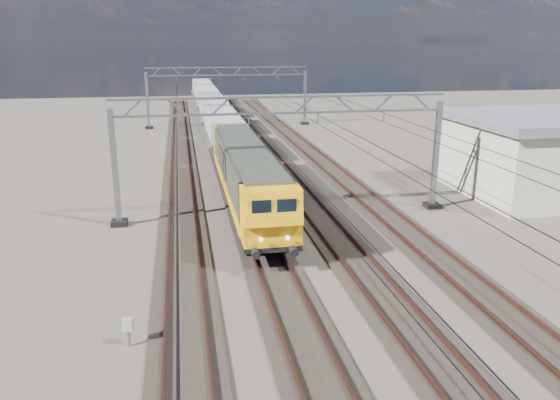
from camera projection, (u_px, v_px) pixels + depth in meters
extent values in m
plane|color=black|center=(298.00, 239.00, 28.90)|extent=(160.00, 160.00, 0.00)
cube|color=black|center=(183.00, 245.00, 27.85)|extent=(2.60, 140.00, 0.12)
cube|color=brown|center=(168.00, 243.00, 27.68)|extent=(0.08, 140.00, 0.16)
cube|color=brown|center=(197.00, 241.00, 27.93)|extent=(0.08, 140.00, 0.16)
cube|color=black|center=(260.00, 240.00, 28.54)|extent=(2.60, 140.00, 0.12)
cube|color=brown|center=(247.00, 238.00, 28.37)|extent=(0.08, 140.00, 0.16)
cube|color=brown|center=(274.00, 236.00, 28.62)|extent=(0.08, 140.00, 0.16)
cube|color=black|center=(334.00, 235.00, 29.23)|extent=(2.60, 140.00, 0.12)
cube|color=brown|center=(321.00, 234.00, 29.06)|extent=(0.08, 140.00, 0.16)
cube|color=brown|center=(347.00, 232.00, 29.31)|extent=(0.08, 140.00, 0.16)
cube|color=black|center=(404.00, 231.00, 29.92)|extent=(2.60, 140.00, 0.12)
cube|color=brown|center=(392.00, 229.00, 29.75)|extent=(0.08, 140.00, 0.16)
cube|color=brown|center=(417.00, 227.00, 30.00)|extent=(0.08, 140.00, 0.16)
cube|color=gray|center=(115.00, 169.00, 30.11)|extent=(0.30, 0.30, 6.60)
cube|color=gray|center=(436.00, 156.00, 33.39)|extent=(0.30, 0.30, 6.60)
cube|color=black|center=(120.00, 223.00, 31.00)|extent=(0.90, 0.90, 0.30)
cube|color=black|center=(432.00, 205.00, 34.27)|extent=(0.90, 0.90, 0.30)
cube|color=gray|center=(284.00, 97.00, 30.70)|extent=(19.30, 0.18, 0.12)
cube|color=gray|center=(284.00, 113.00, 30.95)|extent=(19.30, 0.18, 0.12)
cube|color=gray|center=(132.00, 108.00, 29.39)|extent=(1.03, 0.10, 0.94)
cube|color=gray|center=(177.00, 107.00, 29.80)|extent=(1.03, 0.10, 0.94)
cube|color=gray|center=(221.00, 106.00, 30.21)|extent=(1.03, 0.10, 0.94)
cube|color=gray|center=(263.00, 105.00, 30.62)|extent=(1.03, 0.10, 0.94)
cube|color=gray|center=(304.00, 105.00, 31.03)|extent=(1.03, 0.10, 0.94)
cube|color=gray|center=(344.00, 104.00, 31.44)|extent=(1.03, 0.10, 0.94)
cube|color=gray|center=(383.00, 103.00, 31.85)|extent=(1.03, 0.10, 0.94)
cube|color=gray|center=(422.00, 102.00, 32.26)|extent=(1.03, 0.10, 0.94)
cube|color=gray|center=(177.00, 121.00, 30.01)|extent=(0.06, 0.06, 0.65)
cube|color=gray|center=(249.00, 120.00, 30.70)|extent=(0.06, 0.06, 0.65)
cube|color=gray|center=(318.00, 118.00, 31.39)|extent=(0.06, 0.06, 0.65)
cube|color=gray|center=(384.00, 116.00, 32.08)|extent=(0.06, 0.06, 0.65)
cube|color=gray|center=(147.00, 101.00, 64.10)|extent=(0.30, 0.30, 6.60)
cube|color=gray|center=(305.00, 98.00, 67.38)|extent=(0.30, 0.30, 6.60)
cube|color=black|center=(149.00, 127.00, 64.99)|extent=(0.90, 0.90, 0.30)
cube|color=black|center=(305.00, 123.00, 68.26)|extent=(0.90, 0.90, 0.30)
cube|color=gray|center=(227.00, 67.00, 64.69)|extent=(19.30, 0.18, 0.12)
cube|color=gray|center=(228.00, 75.00, 64.94)|extent=(19.30, 0.18, 0.12)
cube|color=gray|center=(156.00, 72.00, 63.38)|extent=(1.03, 0.10, 0.94)
cube|color=gray|center=(177.00, 72.00, 63.79)|extent=(1.03, 0.10, 0.94)
cube|color=gray|center=(197.00, 72.00, 64.20)|extent=(1.03, 0.10, 0.94)
cube|color=gray|center=(217.00, 71.00, 64.61)|extent=(1.03, 0.10, 0.94)
cube|color=gray|center=(237.00, 71.00, 65.02)|extent=(1.03, 0.10, 0.94)
cube|color=gray|center=(257.00, 71.00, 65.43)|extent=(1.03, 0.10, 0.94)
cube|color=gray|center=(277.00, 71.00, 65.84)|extent=(1.03, 0.10, 0.94)
cube|color=gray|center=(296.00, 71.00, 66.24)|extent=(1.03, 0.10, 0.94)
cube|color=gray|center=(177.00, 79.00, 63.99)|extent=(0.06, 0.06, 0.65)
cube|color=gray|center=(211.00, 78.00, 64.68)|extent=(0.06, 0.06, 0.65)
cube|color=gray|center=(244.00, 78.00, 65.37)|extent=(0.06, 0.06, 0.65)
cube|color=gray|center=(277.00, 77.00, 66.06)|extent=(0.06, 0.06, 0.65)
cylinder|color=black|center=(177.00, 118.00, 33.87)|extent=(0.03, 140.00, 0.03)
cylinder|color=black|center=(177.00, 110.00, 33.73)|extent=(0.03, 140.00, 0.03)
cylinder|color=black|center=(241.00, 116.00, 34.56)|extent=(0.03, 140.00, 0.03)
cylinder|color=black|center=(241.00, 108.00, 34.42)|extent=(0.03, 140.00, 0.03)
cylinder|color=black|center=(303.00, 115.00, 35.25)|extent=(0.03, 140.00, 0.03)
cylinder|color=black|center=(303.00, 107.00, 35.11)|extent=(0.03, 140.00, 0.03)
cylinder|color=black|center=(362.00, 113.00, 35.94)|extent=(0.03, 140.00, 0.03)
cylinder|color=black|center=(362.00, 106.00, 35.80)|extent=(0.03, 140.00, 0.03)
cube|color=black|center=(262.00, 232.00, 27.69)|extent=(2.20, 3.60, 0.60)
cube|color=black|center=(236.00, 173.00, 39.96)|extent=(2.20, 3.60, 0.60)
cube|color=black|center=(246.00, 192.00, 33.72)|extent=(2.65, 20.00, 0.25)
cube|color=black|center=(247.00, 197.00, 33.82)|extent=(2.20, 4.50, 0.75)
cube|color=#282D25|center=(246.00, 169.00, 33.32)|extent=(2.65, 17.00, 2.60)
cube|color=#F1AB0C|center=(224.00, 186.00, 33.37)|extent=(0.04, 17.00, 0.60)
cube|color=#F1AB0C|center=(268.00, 184.00, 33.83)|extent=(0.04, 17.00, 0.60)
cube|color=black|center=(222.00, 161.00, 33.93)|extent=(0.05, 5.00, 1.40)
cube|color=black|center=(265.00, 159.00, 34.40)|extent=(0.05, 5.00, 1.40)
cube|color=#282D25|center=(246.00, 147.00, 32.93)|extent=(2.25, 18.00, 0.15)
cube|color=#F1AB0C|center=(270.00, 214.00, 24.73)|extent=(2.65, 1.80, 2.60)
cube|color=#F1AB0C|center=(274.00, 209.00, 23.69)|extent=(2.60, 0.46, 1.52)
cube|color=black|center=(262.00, 209.00, 23.47)|extent=(0.85, 0.08, 0.75)
cube|color=black|center=(287.00, 207.00, 23.66)|extent=(0.85, 0.08, 0.75)
cylinder|color=black|center=(256.00, 254.00, 23.84)|extent=(0.36, 0.50, 0.36)
cylinder|color=black|center=(294.00, 251.00, 24.13)|extent=(0.36, 0.50, 0.36)
cylinder|color=white|center=(261.00, 240.00, 23.81)|extent=(0.20, 0.08, 0.20)
cylinder|color=white|center=(288.00, 238.00, 24.02)|extent=(0.20, 0.08, 0.20)
cube|color=#F1AB0C|center=(232.00, 143.00, 41.91)|extent=(2.65, 1.80, 2.60)
cube|color=#F1AB0C|center=(230.00, 134.00, 42.67)|extent=(2.60, 0.46, 1.52)
cube|color=black|center=(223.00, 133.00, 42.64)|extent=(0.85, 0.08, 0.75)
cube|color=black|center=(237.00, 133.00, 42.83)|extent=(0.85, 0.08, 0.75)
cylinder|color=black|center=(220.00, 158.00, 43.29)|extent=(0.36, 0.50, 0.36)
cylinder|color=black|center=(241.00, 157.00, 43.58)|extent=(0.36, 0.50, 0.36)
cylinder|color=white|center=(223.00, 151.00, 43.07)|extent=(0.20, 0.08, 0.20)
cylinder|color=white|center=(238.00, 150.00, 43.28)|extent=(0.20, 0.08, 0.20)
cube|color=black|center=(228.00, 156.00, 46.29)|extent=(2.20, 2.60, 0.55)
cube|color=black|center=(220.00, 138.00, 54.79)|extent=(2.20, 2.60, 0.55)
cube|color=black|center=(223.00, 142.00, 50.44)|extent=(2.40, 13.00, 0.20)
cube|color=gray|center=(223.00, 124.00, 49.96)|extent=(2.80, 12.00, 1.80)
cube|color=#46494E|center=(213.00, 137.00, 50.15)|extent=(1.48, 12.00, 1.36)
cube|color=#46494E|center=(233.00, 137.00, 50.47)|extent=(1.48, 12.00, 1.36)
cube|color=#F1AB0C|center=(209.00, 128.00, 46.85)|extent=(0.04, 1.20, 0.50)
cube|color=black|center=(216.00, 130.00, 59.70)|extent=(2.20, 2.60, 0.55)
cube|color=black|center=(211.00, 119.00, 68.20)|extent=(2.20, 2.60, 0.55)
cube|color=black|center=(213.00, 121.00, 63.85)|extent=(2.40, 13.00, 0.20)
cube|color=gray|center=(213.00, 106.00, 63.36)|extent=(2.80, 12.00, 1.80)
cube|color=#46494E|center=(205.00, 117.00, 63.55)|extent=(1.48, 12.00, 1.36)
cube|color=#46494E|center=(221.00, 117.00, 63.88)|extent=(1.48, 12.00, 1.36)
cube|color=#F1AB0C|center=(202.00, 108.00, 60.26)|extent=(0.04, 1.20, 0.50)
cube|color=black|center=(209.00, 113.00, 73.11)|extent=(2.20, 2.60, 0.55)
cube|color=black|center=(205.00, 106.00, 81.60)|extent=(2.20, 2.60, 0.55)
cube|color=black|center=(207.00, 107.00, 77.25)|extent=(2.40, 13.00, 0.20)
cube|color=gray|center=(207.00, 95.00, 76.77)|extent=(2.80, 12.00, 1.80)
cube|color=#46494E|center=(200.00, 104.00, 76.96)|extent=(1.48, 12.00, 1.36)
cube|color=#46494E|center=(214.00, 103.00, 77.29)|extent=(1.48, 12.00, 1.36)
cube|color=#F1AB0C|center=(197.00, 96.00, 73.67)|extent=(0.04, 1.20, 0.50)
cube|color=black|center=(204.00, 102.00, 86.51)|extent=(2.20, 2.60, 0.55)
cube|color=black|center=(201.00, 97.00, 95.01)|extent=(2.20, 2.60, 0.55)
cube|color=black|center=(202.00, 97.00, 90.66)|extent=(2.40, 13.00, 0.20)
cube|color=gray|center=(202.00, 87.00, 90.18)|extent=(2.80, 12.00, 1.80)
cube|color=#46494E|center=(197.00, 94.00, 90.36)|extent=(1.48, 12.00, 1.36)
cube|color=#46494E|center=(208.00, 94.00, 90.69)|extent=(1.48, 12.00, 1.36)
cube|color=#F1AB0C|center=(194.00, 88.00, 87.07)|extent=(0.04, 1.20, 0.50)
cube|color=gray|center=(129.00, 338.00, 18.69)|extent=(0.09, 0.09, 0.61)
cube|color=#B4B7BC|center=(128.00, 325.00, 18.54)|extent=(0.39, 0.32, 0.43)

